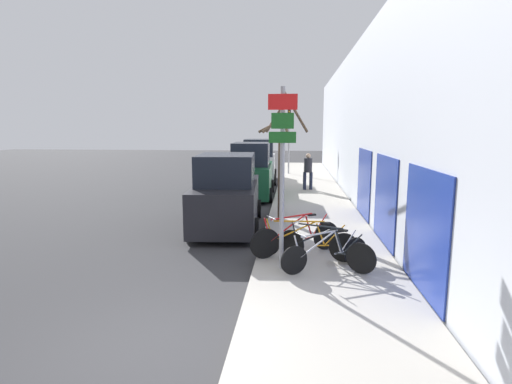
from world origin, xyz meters
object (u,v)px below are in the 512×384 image
(bicycle_3, at_px, (296,237))
(traffic_light, at_px, (289,130))
(bicycle_0, at_px, (326,253))
(signpost, at_px, (282,168))
(pedestrian_near, at_px, (308,169))
(parked_car_1, at_px, (252,173))
(bicycle_2, at_px, (304,242))
(parked_car_2, at_px, (259,163))
(parked_car_0, at_px, (227,195))
(street_tree, at_px, (281,164))
(bicycle_1, at_px, (324,248))

(bicycle_3, xyz_separation_m, traffic_light, (-0.46, 17.23, 2.47))
(bicycle_0, bearing_deg, signpost, 63.28)
(pedestrian_near, bearing_deg, traffic_light, -82.34)
(parked_car_1, bearing_deg, bicycle_2, -77.93)
(pedestrian_near, bearing_deg, bicycle_0, 89.21)
(bicycle_3, height_order, traffic_light, traffic_light)
(parked_car_1, bearing_deg, pedestrian_near, 29.30)
(pedestrian_near, bearing_deg, parked_car_2, -53.67)
(parked_car_2, bearing_deg, bicycle_2, -83.08)
(signpost, height_order, parked_car_0, signpost)
(parked_car_2, height_order, street_tree, street_tree)
(bicycle_1, relative_size, bicycle_2, 0.83)
(bicycle_2, bearing_deg, traffic_light, 10.57)
(bicycle_0, height_order, bicycle_3, bicycle_3)
(bicycle_1, bearing_deg, parked_car_1, 48.20)
(signpost, distance_m, parked_car_2, 15.05)
(bicycle_2, bearing_deg, parked_car_2, 17.72)
(bicycle_3, bearing_deg, pedestrian_near, -32.74)
(bicycle_3, height_order, parked_car_1, parked_car_1)
(parked_car_0, xyz_separation_m, street_tree, (1.68, 0.50, 0.95))
(parked_car_0, bearing_deg, bicycle_1, -56.52)
(bicycle_0, relative_size, bicycle_3, 0.90)
(bicycle_0, bearing_deg, parked_car_0, 5.52)
(parked_car_0, bearing_deg, bicycle_0, -58.31)
(parked_car_1, relative_size, street_tree, 1.04)
(parked_car_1, relative_size, pedestrian_near, 2.49)
(bicycle_0, distance_m, parked_car_1, 10.08)
(parked_car_0, bearing_deg, street_tree, 13.04)
(bicycle_3, distance_m, pedestrian_near, 10.31)
(parked_car_2, bearing_deg, parked_car_1, -91.11)
(bicycle_3, relative_size, parked_car_2, 0.48)
(parked_car_1, height_order, street_tree, street_tree)
(bicycle_0, height_order, street_tree, street_tree)
(bicycle_2, relative_size, pedestrian_near, 1.37)
(parked_car_0, distance_m, parked_car_1, 5.77)
(bicycle_0, height_order, bicycle_1, bicycle_1)
(bicycle_2, bearing_deg, street_tree, 18.56)
(parked_car_0, distance_m, parked_car_2, 10.90)
(bicycle_3, bearing_deg, signpost, 133.40)
(bicycle_0, bearing_deg, pedestrian_near, -29.66)
(bicycle_2, xyz_separation_m, parked_car_1, (-2.20, 9.05, 0.57))
(parked_car_2, relative_size, pedestrian_near, 2.46)
(bicycle_0, distance_m, bicycle_1, 0.26)
(bicycle_1, relative_size, pedestrian_near, 1.13)
(signpost, distance_m, traffic_light, 18.29)
(parked_car_0, bearing_deg, bicycle_2, -58.03)
(bicycle_0, relative_size, parked_car_0, 0.40)
(bicycle_3, bearing_deg, street_tree, -21.33)
(parked_car_2, bearing_deg, signpost, -85.42)
(signpost, distance_m, pedestrian_near, 11.41)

